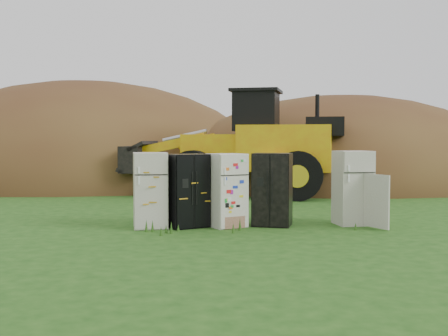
# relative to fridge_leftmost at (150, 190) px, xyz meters

# --- Properties ---
(ground) EXTENTS (120.00, 120.00, 0.00)m
(ground) POSITION_rel_fridge_leftmost_xyz_m (2.35, -0.01, -0.86)
(ground) COLOR #1C4813
(ground) RESTS_ON ground
(fridge_leftmost) EXTENTS (0.81, 0.79, 1.72)m
(fridge_leftmost) POSITION_rel_fridge_leftmost_xyz_m (0.00, 0.00, 0.00)
(fridge_leftmost) COLOR beige
(fridge_leftmost) RESTS_ON ground
(fridge_black_side) EXTENTS (1.08, 0.99, 1.68)m
(fridge_black_side) POSITION_rel_fridge_leftmost_xyz_m (0.83, 0.01, -0.02)
(fridge_black_side) COLOR black
(fridge_black_side) RESTS_ON ground
(fridge_sticker) EXTENTS (0.97, 0.94, 1.69)m
(fridge_sticker) POSITION_rel_fridge_leftmost_xyz_m (1.75, -0.04, -0.02)
(fridge_sticker) COLOR silver
(fridge_sticker) RESTS_ON ground
(fridge_dark_mid) EXTENTS (1.05, 0.96, 1.70)m
(fridge_dark_mid) POSITION_rel_fridge_leftmost_xyz_m (2.83, 0.01, -0.01)
(fridge_dark_mid) COLOR black
(fridge_dark_mid) RESTS_ON ground
(fridge_open_door) EXTENTS (0.85, 0.79, 1.75)m
(fridge_open_door) POSITION_rel_fridge_leftmost_xyz_m (4.76, -0.00, 0.01)
(fridge_open_door) COLOR beige
(fridge_open_door) RESTS_ON ground
(wheel_loader) EXTENTS (8.37, 5.37, 3.76)m
(wheel_loader) POSITION_rel_fridge_leftmost_xyz_m (2.64, 7.11, 1.02)
(wheel_loader) COLOR orange
(wheel_loader) RESTS_ON ground
(dirt_mound_right) EXTENTS (15.81, 11.60, 7.90)m
(dirt_mound_right) POSITION_rel_fridge_leftmost_xyz_m (8.11, 11.17, -0.86)
(dirt_mound_right) COLOR #4A2818
(dirt_mound_right) RESTS_ON ground
(dirt_mound_left) EXTENTS (17.49, 13.12, 9.37)m
(dirt_mound_left) POSITION_rel_fridge_leftmost_xyz_m (-3.38, 13.62, -0.86)
(dirt_mound_left) COLOR #4A2818
(dirt_mound_left) RESTS_ON ground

